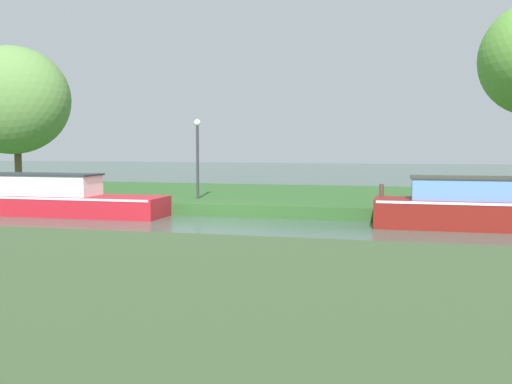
% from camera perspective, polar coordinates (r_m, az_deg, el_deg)
% --- Properties ---
extents(ground_plane, '(120.00, 120.00, 0.00)m').
position_cam_1_polar(ground_plane, '(16.84, -5.15, -3.29)').
color(ground_plane, '#3D5348').
extents(riverbank_far, '(72.00, 10.00, 0.40)m').
position_cam_1_polar(riverbank_far, '(23.49, 0.50, -0.55)').
color(riverbank_far, '#2D5826').
rests_on(riverbank_far, ground_plane).
extents(maroon_barge, '(6.66, 1.59, 1.45)m').
position_cam_1_polar(maroon_barge, '(17.23, 23.05, -1.32)').
color(maroon_barge, maroon).
rests_on(maroon_barge, ground_plane).
extents(red_narrowboat, '(7.54, 1.68, 1.38)m').
position_cam_1_polar(red_narrowboat, '(20.45, -19.55, -0.58)').
color(red_narrowboat, red).
rests_on(red_narrowboat, ground_plane).
extents(willow_tree_left, '(5.45, 4.11, 6.26)m').
position_cam_1_polar(willow_tree_left, '(27.95, -22.97, 8.30)').
color(willow_tree_left, brown).
rests_on(willow_tree_left, riverbank_far).
extents(lamp_post, '(0.24, 0.24, 2.83)m').
position_cam_1_polar(lamp_post, '(20.89, -5.77, 4.26)').
color(lamp_post, '#333338').
rests_on(lamp_post, riverbank_far).
extents(mooring_post_near, '(0.13, 0.13, 0.72)m').
position_cam_1_polar(mooring_post_near, '(18.26, 12.23, -0.36)').
color(mooring_post_near, brown).
rests_on(mooring_post_near, riverbank_far).
extents(mooring_post_far, '(0.13, 0.13, 0.77)m').
position_cam_1_polar(mooring_post_far, '(18.27, 16.94, -0.37)').
color(mooring_post_far, '#553320').
rests_on(mooring_post_far, riverbank_far).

